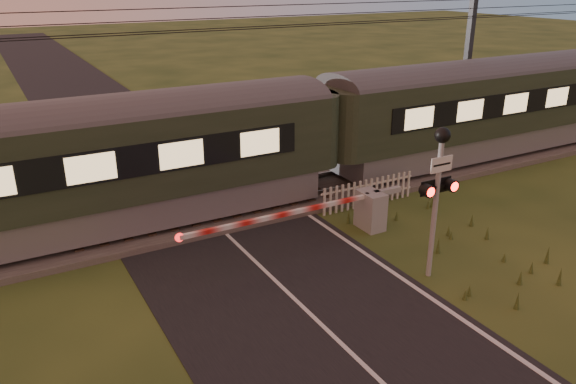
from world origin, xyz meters
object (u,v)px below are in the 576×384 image
boom_gate (362,210)px  catenary_mast (470,47)px  picket_fence (368,192)px  train (322,131)px  crossing_signal (438,177)px

boom_gate → catenary_mast: catenary_mast is taller
boom_gate → picket_fence: (1.28, 1.40, -0.18)m
train → picket_fence: (0.57, -1.89, -1.64)m
boom_gate → crossing_signal: crossing_signal is taller
boom_gate → catenary_mast: (9.43, 5.53, 3.42)m
train → picket_fence: size_ratio=11.01×
boom_gate → crossing_signal: bearing=-91.8°
train → catenary_mast: (8.72, 2.24, 1.96)m
catenary_mast → boom_gate: bearing=-149.6°
catenary_mast → picket_fence: bearing=-153.1°
train → boom_gate: train is taller
crossing_signal → catenary_mast: catenary_mast is taller
boom_gate → crossing_signal: size_ratio=1.82×
train → catenary_mast: size_ratio=4.96×
crossing_signal → picket_fence: size_ratio=1.07×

